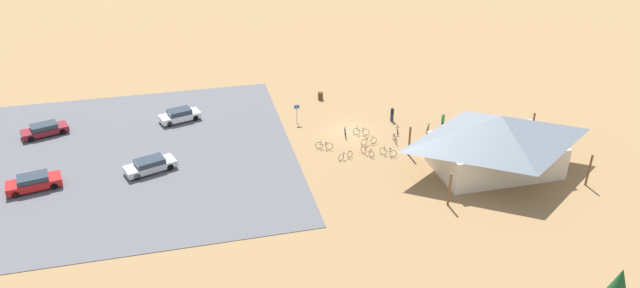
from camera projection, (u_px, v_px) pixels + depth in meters
name	position (u px, v px, depth m)	size (l,w,h in m)	color
ground	(352.00, 132.00, 60.24)	(160.00, 160.00, 0.00)	#937047
parking_lot_asphalt	(106.00, 159.00, 55.00)	(35.57, 31.28, 0.05)	#56565B
bike_pavilion	(498.00, 139.00, 51.93)	(13.65, 9.33, 5.49)	beige
trash_bin	(320.00, 96.00, 67.68)	(0.60, 0.60, 0.90)	brown
lot_sign	(297.00, 111.00, 61.54)	(0.56, 0.08, 2.20)	#99999E
bicycle_silver_mid_cluster	(397.00, 130.00, 59.96)	(0.65, 1.55, 0.80)	black
bicycle_blue_trailside	(345.00, 133.00, 59.18)	(0.49, 1.70, 0.91)	black
bicycle_teal_yard_center	(361.00, 132.00, 59.47)	(1.61, 0.73, 0.91)	black
bicycle_black_lone_east	(324.00, 146.00, 56.71)	(1.62, 0.77, 0.85)	black
bicycle_white_back_row	(346.00, 156.00, 54.98)	(1.61, 0.73, 0.75)	black
bicycle_green_yard_front	(388.00, 152.00, 55.54)	(1.38, 1.14, 0.89)	black
bicycle_orange_front_row	(428.00, 129.00, 60.03)	(0.93, 1.39, 0.82)	black
bicycle_purple_near_sign	(395.00, 139.00, 58.05)	(0.48, 1.67, 0.85)	black
bicycle_yellow_near_porch	(369.00, 141.00, 57.60)	(1.75, 0.48, 0.81)	black
bicycle_red_yard_left	(367.00, 152.00, 55.63)	(0.89, 1.55, 0.82)	black
car_maroon_near_entry	(45.00, 129.00, 59.24)	(4.80, 3.19, 1.24)	maroon
car_silver_aisle_side	(150.00, 165.00, 52.72)	(4.93, 3.30, 1.24)	#BCBCC1
car_red_second_row	(34.00, 182.00, 50.00)	(4.76, 2.79, 1.33)	red
car_white_by_curb	(180.00, 115.00, 62.24)	(4.61, 3.01, 1.33)	white
visitor_by_pavilion	(392.00, 114.00, 62.24)	(0.36, 0.36, 1.66)	#2D3347
visitor_at_bikes	(443.00, 120.00, 60.66)	(0.37, 0.40, 1.73)	#2D3347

